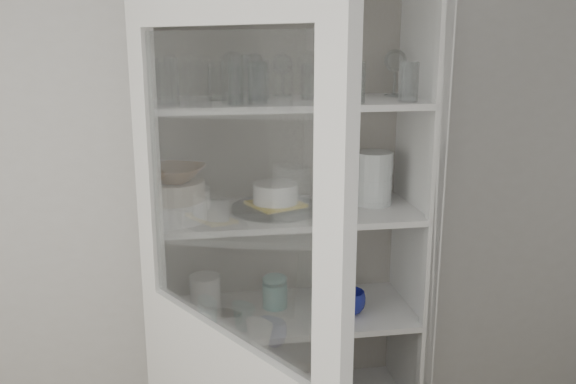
# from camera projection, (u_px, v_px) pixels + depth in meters

# --- Properties ---
(wall_back) EXTENTS (3.60, 0.02, 2.60)m
(wall_back) POSITION_uv_depth(u_px,v_px,m) (229.00, 186.00, 2.41)
(wall_back) COLOR beige
(wall_back) RESTS_ON ground
(pantry_cabinet) EXTENTS (1.00, 0.45, 2.10)m
(pantry_cabinet) POSITION_uv_depth(u_px,v_px,m) (285.00, 284.00, 2.37)
(pantry_cabinet) COLOR silver
(pantry_cabinet) RESTS_ON floor
(tumbler_0) EXTENTS (0.09, 0.09, 0.15)m
(tumbler_0) POSITION_uv_depth(u_px,v_px,m) (167.00, 82.00, 1.92)
(tumbler_0) COLOR silver
(tumbler_0) RESTS_ON shelf_glass
(tumbler_1) EXTENTS (0.09, 0.09, 0.14)m
(tumbler_1) POSITION_uv_depth(u_px,v_px,m) (232.00, 83.00, 1.97)
(tumbler_1) COLOR silver
(tumbler_1) RESTS_ON shelf_glass
(tumbler_2) EXTENTS (0.08, 0.08, 0.16)m
(tumbler_2) POSITION_uv_depth(u_px,v_px,m) (240.00, 81.00, 1.94)
(tumbler_2) COLOR silver
(tumbler_2) RESTS_ON shelf_glass
(tumbler_3) EXTENTS (0.08, 0.08, 0.13)m
(tumbler_3) POSITION_uv_depth(u_px,v_px,m) (258.00, 84.00, 1.98)
(tumbler_3) COLOR silver
(tumbler_3) RESTS_ON shelf_glass
(tumbler_4) EXTENTS (0.08, 0.08, 0.13)m
(tumbler_4) POSITION_uv_depth(u_px,v_px,m) (355.00, 83.00, 2.00)
(tumbler_4) COLOR silver
(tumbler_4) RESTS_ON shelf_glass
(tumbler_5) EXTENTS (0.08, 0.08, 0.14)m
(tumbler_5) POSITION_uv_depth(u_px,v_px,m) (326.00, 81.00, 2.01)
(tumbler_5) COLOR silver
(tumbler_5) RESTS_ON shelf_glass
(tumbler_6) EXTENTS (0.09, 0.09, 0.13)m
(tumbler_6) POSITION_uv_depth(u_px,v_px,m) (409.00, 82.00, 2.04)
(tumbler_6) COLOR silver
(tumbler_6) RESTS_ON shelf_glass
(tumbler_7) EXTENTS (0.07, 0.07, 0.13)m
(tumbler_7) POSITION_uv_depth(u_px,v_px,m) (218.00, 81.00, 2.09)
(tumbler_7) COLOR silver
(tumbler_7) RESTS_ON shelf_glass
(tumbler_8) EXTENTS (0.10, 0.10, 0.16)m
(tumbler_8) POSITION_uv_depth(u_px,v_px,m) (251.00, 78.00, 2.09)
(tumbler_8) COLOR silver
(tumbler_8) RESTS_ON shelf_glass
(tumbler_9) EXTENTS (0.08, 0.08, 0.14)m
(tumbler_9) POSITION_uv_depth(u_px,v_px,m) (260.00, 80.00, 2.08)
(tumbler_9) COLOR silver
(tumbler_9) RESTS_ON shelf_glass
(tumbler_10) EXTENTS (0.08, 0.08, 0.12)m
(tumbler_10) POSITION_uv_depth(u_px,v_px,m) (310.00, 81.00, 2.13)
(tumbler_10) COLOR silver
(tumbler_10) RESTS_ON shelf_glass
(tumbler_11) EXTENTS (0.08, 0.08, 0.14)m
(tumbler_11) POSITION_uv_depth(u_px,v_px,m) (343.00, 79.00, 2.14)
(tumbler_11) COLOR silver
(tumbler_11) RESTS_ON shelf_glass
(goblet_0) EXTENTS (0.08, 0.08, 0.18)m
(goblet_0) POSITION_uv_depth(u_px,v_px,m) (233.00, 73.00, 2.16)
(goblet_0) COLOR silver
(goblet_0) RESTS_ON shelf_glass
(goblet_1) EXTENTS (0.08, 0.08, 0.17)m
(goblet_1) POSITION_uv_depth(u_px,v_px,m) (255.00, 73.00, 2.20)
(goblet_1) COLOR silver
(goblet_1) RESTS_ON shelf_glass
(goblet_2) EXTENTS (0.08, 0.08, 0.17)m
(goblet_2) POSITION_uv_depth(u_px,v_px,m) (283.00, 73.00, 2.23)
(goblet_2) COLOR silver
(goblet_2) RESTS_ON shelf_glass
(goblet_3) EXTENTS (0.08, 0.08, 0.18)m
(goblet_3) POSITION_uv_depth(u_px,v_px,m) (395.00, 71.00, 2.24)
(goblet_3) COLOR silver
(goblet_3) RESTS_ON shelf_glass
(plate_stack_front) EXTENTS (0.23, 0.23, 0.07)m
(plate_stack_front) POSITION_uv_depth(u_px,v_px,m) (174.00, 210.00, 2.10)
(plate_stack_front) COLOR white
(plate_stack_front) RESTS_ON shelf_plates
(plate_stack_back) EXTENTS (0.22, 0.22, 0.07)m
(plate_stack_back) POSITION_uv_depth(u_px,v_px,m) (180.00, 198.00, 2.25)
(plate_stack_back) COLOR white
(plate_stack_back) RESTS_ON shelf_plates
(cream_bowl) EXTENTS (0.27, 0.27, 0.07)m
(cream_bowl) POSITION_uv_depth(u_px,v_px,m) (173.00, 191.00, 2.08)
(cream_bowl) COLOR beige
(cream_bowl) RESTS_ON plate_stack_front
(terracotta_bowl) EXTENTS (0.28, 0.28, 0.05)m
(terracotta_bowl) POSITION_uv_depth(u_px,v_px,m) (172.00, 173.00, 2.07)
(terracotta_bowl) COLOR brown
(terracotta_bowl) RESTS_ON cream_bowl
(glass_platter) EXTENTS (0.38, 0.38, 0.02)m
(glass_platter) POSITION_uv_depth(u_px,v_px,m) (276.00, 208.00, 2.22)
(glass_platter) COLOR silver
(glass_platter) RESTS_ON shelf_plates
(yellow_trivet) EXTENTS (0.22, 0.22, 0.01)m
(yellow_trivet) POSITION_uv_depth(u_px,v_px,m) (276.00, 204.00, 2.21)
(yellow_trivet) COLOR yellow
(yellow_trivet) RESTS_ON glass_platter
(white_ramekin) EXTENTS (0.21, 0.21, 0.07)m
(white_ramekin) POSITION_uv_depth(u_px,v_px,m) (276.00, 193.00, 2.20)
(white_ramekin) COLOR white
(white_ramekin) RESTS_ON yellow_trivet
(grey_bowl_stack) EXTENTS (0.14, 0.14, 0.20)m
(grey_bowl_stack) POSITION_uv_depth(u_px,v_px,m) (373.00, 178.00, 2.28)
(grey_bowl_stack) COLOR silver
(grey_bowl_stack) RESTS_ON shelf_plates
(mug_blue) EXTENTS (0.15, 0.15, 0.09)m
(mug_blue) POSITION_uv_depth(u_px,v_px,m) (350.00, 302.00, 2.29)
(mug_blue) COLOR navy
(mug_blue) RESTS_ON shelf_mugs
(mug_teal) EXTENTS (0.12, 0.12, 0.10)m
(mug_teal) POSITION_uv_depth(u_px,v_px,m) (324.00, 288.00, 2.41)
(mug_teal) COLOR #207E7A
(mug_teal) RESTS_ON shelf_mugs
(mug_white) EXTENTS (0.13, 0.13, 0.10)m
(mug_white) POSITION_uv_depth(u_px,v_px,m) (329.00, 309.00, 2.22)
(mug_white) COLOR white
(mug_white) RESTS_ON shelf_mugs
(teal_jar) EXTENTS (0.10, 0.10, 0.12)m
(teal_jar) POSITION_uv_depth(u_px,v_px,m) (275.00, 293.00, 2.34)
(teal_jar) COLOR #207E7A
(teal_jar) RESTS_ON shelf_mugs
(measuring_cups) EXTENTS (0.09, 0.09, 0.04)m
(measuring_cups) POSITION_uv_depth(u_px,v_px,m) (223.00, 318.00, 2.22)
(measuring_cups) COLOR silver
(measuring_cups) RESTS_ON shelf_mugs
(white_canister) EXTENTS (0.13, 0.13, 0.14)m
(white_canister) POSITION_uv_depth(u_px,v_px,m) (205.00, 293.00, 2.31)
(white_canister) COLOR white
(white_canister) RESTS_ON shelf_mugs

